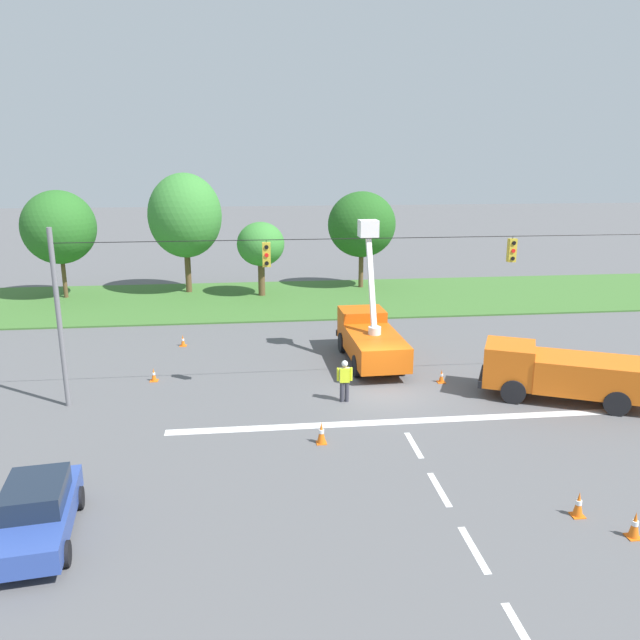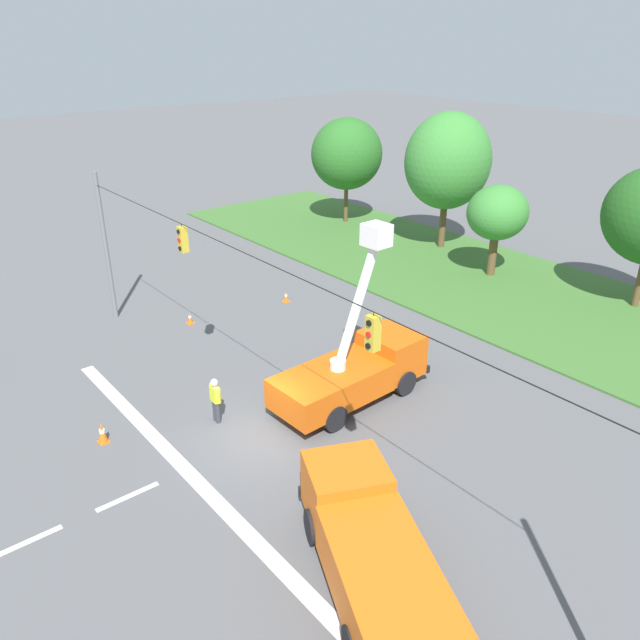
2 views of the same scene
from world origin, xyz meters
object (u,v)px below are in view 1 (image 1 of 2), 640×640
at_px(traffic_cone_near_bucket, 635,525).
at_px(traffic_cone_lane_edge_a, 441,376).
at_px(tree_centre, 261,244).
at_px(traffic_cone_foreground_left, 183,341).
at_px(traffic_cone_foreground_right, 154,375).
at_px(tree_east, 362,225).
at_px(traffic_cone_mid_left, 321,433).
at_px(tree_west, 185,216).
at_px(traffic_cone_mid_right, 579,504).
at_px(utility_truck_bucket_lift, 370,335).
at_px(tree_far_west, 59,227).
at_px(road_worker, 345,378).
at_px(utility_truck_support_near, 563,372).
at_px(sedan_blue, 37,511).

relative_size(traffic_cone_near_bucket, traffic_cone_lane_edge_a, 1.23).
height_order(tree_centre, traffic_cone_foreground_left, tree_centre).
relative_size(traffic_cone_foreground_right, traffic_cone_lane_edge_a, 1.00).
bearing_deg(tree_east, traffic_cone_foreground_left, -131.56).
bearing_deg(tree_centre, traffic_cone_mid_left, -86.33).
xyz_separation_m(tree_west, traffic_cone_foreground_left, (0.83, -13.26, -5.33)).
xyz_separation_m(tree_east, traffic_cone_near_bucket, (1.59, -32.27, -4.44)).
bearing_deg(traffic_cone_mid_right, tree_centre, 105.66).
bearing_deg(traffic_cone_mid_left, utility_truck_bucket_lift, 68.62).
height_order(tree_far_west, utility_truck_bucket_lift, tree_far_west).
xyz_separation_m(road_worker, traffic_cone_foreground_left, (-7.35, 8.55, -0.71)).
distance_m(tree_far_west, utility_truck_bucket_lift, 24.80).
height_order(tree_far_west, traffic_cone_near_bucket, tree_far_west).
xyz_separation_m(tree_east, traffic_cone_foreground_left, (-11.98, -13.51, -4.52)).
bearing_deg(traffic_cone_foreground_left, traffic_cone_mid_left, -64.05).
distance_m(tree_far_west, traffic_cone_near_bucket, 38.87).
relative_size(tree_west, traffic_cone_near_bucket, 11.42).
bearing_deg(tree_east, utility_truck_support_near, -79.27).
bearing_deg(traffic_cone_near_bucket, utility_truck_bucket_lift, 105.46).
bearing_deg(utility_truck_bucket_lift, traffic_cone_mid_right, -77.01).
height_order(traffic_cone_foreground_left, traffic_cone_near_bucket, traffic_cone_near_bucket).
xyz_separation_m(tree_west, traffic_cone_foreground_right, (0.05, -18.49, -5.33)).
distance_m(tree_east, utility_truck_support_near, 23.56).
distance_m(traffic_cone_mid_right, traffic_cone_lane_edge_a, 10.78).
xyz_separation_m(utility_truck_bucket_lift, traffic_cone_lane_edge_a, (2.62, -3.28, -1.03)).
xyz_separation_m(tree_centre, tree_east, (7.53, 2.02, 1.07)).
relative_size(tree_east, traffic_cone_foreground_left, 11.75).
height_order(tree_centre, utility_truck_bucket_lift, utility_truck_bucket_lift).
height_order(tree_east, road_worker, tree_east).
relative_size(traffic_cone_foreground_left, traffic_cone_foreground_right, 1.01).
bearing_deg(traffic_cone_lane_edge_a, utility_truck_support_near, -30.02).
xyz_separation_m(tree_far_west, road_worker, (16.63, -20.89, -4.01)).
bearing_deg(traffic_cone_lane_edge_a, road_worker, -160.03).
xyz_separation_m(tree_west, sedan_blue, (-1.28, -30.25, -4.84)).
xyz_separation_m(utility_truck_support_near, traffic_cone_mid_left, (-10.34, -2.90, -0.80)).
xyz_separation_m(tree_centre, sedan_blue, (-6.56, -28.48, -2.95)).
bearing_deg(sedan_blue, traffic_cone_foreground_left, 82.92).
relative_size(traffic_cone_mid_right, traffic_cone_lane_edge_a, 1.22).
xyz_separation_m(traffic_cone_mid_left, traffic_cone_mid_right, (6.64, -5.36, -0.03)).
distance_m(tree_centre, tree_east, 7.87).
relative_size(tree_west, utility_truck_bucket_lift, 1.26).
distance_m(utility_truck_support_near, traffic_cone_foreground_right, 17.61).
height_order(tree_centre, road_worker, tree_centre).
distance_m(tree_far_west, traffic_cone_foreground_right, 20.08).
height_order(utility_truck_support_near, traffic_cone_lane_edge_a, utility_truck_support_near).
relative_size(tree_centre, road_worker, 3.00).
height_order(road_worker, traffic_cone_foreground_right, road_worker).
height_order(traffic_cone_foreground_left, traffic_cone_foreground_right, traffic_cone_foreground_left).
relative_size(tree_west, sedan_blue, 1.92).
xyz_separation_m(tree_east, utility_truck_bucket_lift, (-2.61, -17.10, -3.49)).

